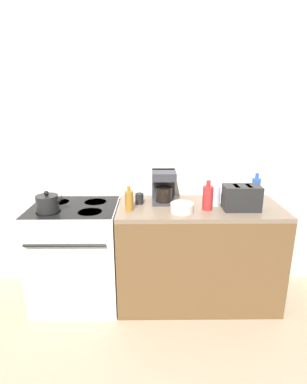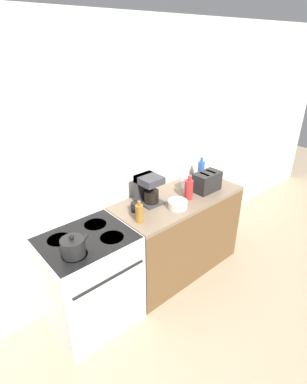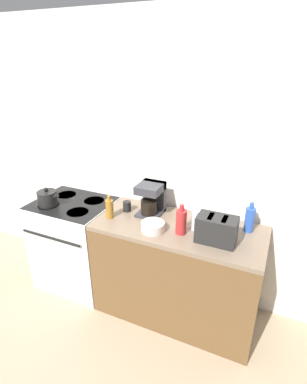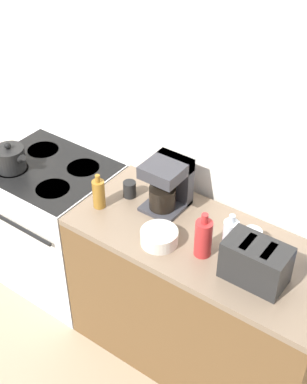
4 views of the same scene
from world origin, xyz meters
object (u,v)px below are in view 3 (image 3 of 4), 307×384
bottle_amber (110,208)px  cup_white (208,221)px  stove (77,242)px  bottle_clear (196,219)px  bottle_red (181,222)px  bottle_blue (250,219)px  cup_black (127,206)px  bowl (153,227)px  toaster (217,229)px  kettle (48,198)px  coffee_maker (151,198)px

bottle_amber → cup_white: size_ratio=2.13×
stove → bottle_clear: bearing=1.1°
bottle_red → bottle_blue: (0.49, 0.26, 0.00)m
stove → cup_black: size_ratio=9.88×
bottle_amber → cup_white: bearing=13.9°
cup_white → stove: bearing=-175.2°
bottle_red → bowl: bottle_red is taller
cup_black → bowl: 0.42m
bottle_blue → cup_black: 1.07m
toaster → bottle_blue: bearing=51.4°
bottle_clear → stove: bearing=-178.9°
kettle → stove: bearing=36.7°
coffee_maker → cup_black: coffee_maker is taller
bottle_red → kettle: bearing=-178.1°
bottle_amber → cup_black: bottle_amber is taller
bottle_blue → bowl: (-0.71, -0.32, -0.07)m
kettle → bottle_red: bottle_red is taller
stove → kettle: bearing=-143.3°
coffee_maker → bottle_clear: bearing=-14.0°
toaster → bottle_blue: 0.33m
coffee_maker → bottle_blue: (0.85, 0.04, -0.04)m
bottle_blue → stove: bearing=-174.0°
kettle → coffee_maker: coffee_maker is taller
toaster → bottle_amber: size_ratio=1.44×
kettle → toaster: size_ratio=0.76×
bottle_blue → cup_white: size_ratio=2.60×
bottle_blue → bowl: size_ratio=1.32×
toaster → bottle_blue: size_ratio=1.18×
bottle_blue → bowl: bearing=-155.9°
kettle → bottle_blue: bearing=9.4°
coffee_maker → cup_black: 0.25m
toaster → cup_black: toaster is taller
stove → bottle_amber: bottle_amber is taller
stove → bottle_red: bottle_red is taller
toaster → bowl: 0.51m
stove → bottle_blue: size_ratio=3.64×
bottle_red → stove: bearing=175.8°
bottle_red → cup_white: 0.26m
stove → toaster: toaster is taller
bottle_red → cup_white: bottle_red is taller
coffee_maker → cup_black: (-0.22, -0.06, -0.10)m
stove → bottle_amber: size_ratio=4.45×
kettle → cup_black: bearing=15.2°
cup_black → toaster: bearing=-10.6°
bottle_red → bottle_blue: 0.55m
bottle_clear → cup_black: 0.67m
bottle_red → bottle_blue: bearing=27.7°
bottle_red → bowl: size_ratio=1.31×
cup_white → kettle: bearing=-170.9°
stove → cup_white: (1.32, 0.11, 0.50)m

